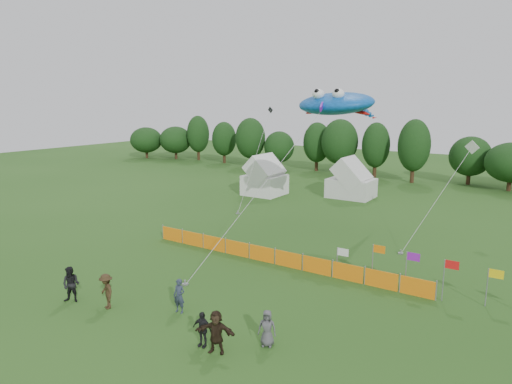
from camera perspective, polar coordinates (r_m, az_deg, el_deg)
The scene contains 15 objects.
ground at distance 23.44m, azimuth -8.42°, elevation -15.04°, with size 160.00×160.00×0.00m, color #234C16.
treeline at distance 62.02m, azimuth 21.68°, elevation 4.81°, with size 104.57×8.78×8.36m.
tent_left at distance 51.09m, azimuth 1.09°, elevation 1.71°, with size 4.10×4.10×3.62m.
tent_right at distance 50.64m, azimuth 11.84°, elevation 1.23°, with size 4.76×3.81×3.36m.
barrier_fence at distance 29.71m, azimuth 2.33°, elevation -8.07°, with size 19.90×0.06×1.00m.
flag_row at distance 26.50m, azimuth 20.67°, elevation -9.14°, with size 10.73×0.60×2.30m.
spectator_a at distance 23.48m, azimuth -9.58°, elevation -12.69°, with size 0.63×0.41×1.73m, color #273042.
spectator_b at distance 26.10m, azimuth -22.11°, elevation -10.67°, with size 0.93×0.72×1.91m, color black.
spectator_c at distance 24.75m, azimuth -18.20°, elevation -11.71°, with size 1.18×0.68×1.83m, color #332514.
spectator_d at distance 20.46m, azimuth -6.75°, elevation -16.65°, with size 0.92×0.38×1.58m, color black.
spectator_e at distance 20.36m, azimuth 1.40°, elevation -16.65°, with size 0.79×0.51×1.62m, color #49484D.
spectator_f at distance 19.88m, azimuth -5.01°, elevation -17.03°, with size 1.73×0.55×1.86m, color black.
stingray_kite at distance 36.43m, azimuth 10.27°, elevation 10.80°, with size 7.60×23.45×11.32m.
small_kite_white at distance 37.30m, azimuth 23.28°, elevation 1.70°, with size 3.39×8.75×7.39m.
small_kite_dark at distance 46.26m, azimuth 0.04°, elevation 4.72°, with size 2.61×9.34×9.78m.
Camera 1 is at (14.22, -15.48, 10.36)m, focal length 32.00 mm.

